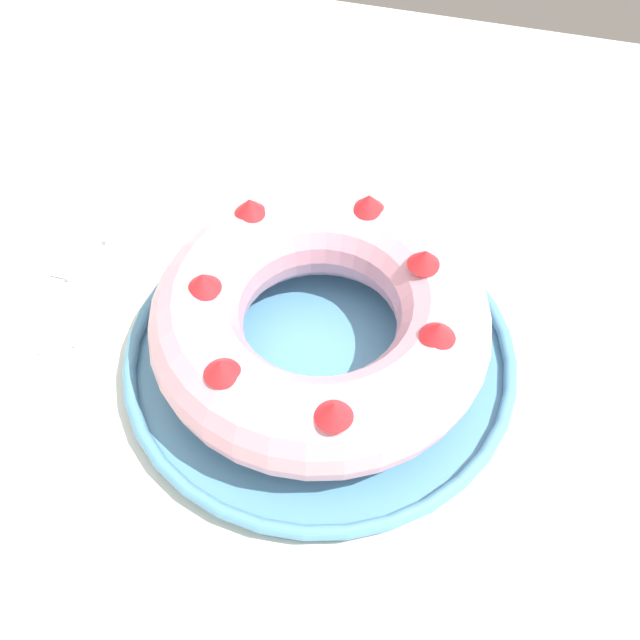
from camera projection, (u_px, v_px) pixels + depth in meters
name	position (u px, v px, depth m)	size (l,w,h in m)	color
ground_plane	(304.00, 631.00, 1.27)	(8.00, 8.00, 0.00)	#4C4742
dining_table	(292.00, 423.00, 0.73)	(1.57, 1.30, 0.77)	silver
serving_dish	(320.00, 356.00, 0.67)	(0.35, 0.35, 0.02)	#518EB2
bundt_cake	(320.00, 320.00, 0.63)	(0.29, 0.29, 0.09)	#E09EAD
fork	(101.00, 265.00, 0.76)	(0.02, 0.20, 0.01)	white
serving_knife	(57.00, 281.00, 0.74)	(0.02, 0.23, 0.01)	white
cake_knife	(117.00, 289.00, 0.74)	(0.02, 0.18, 0.01)	white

